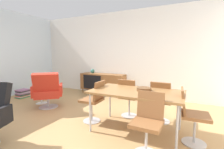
# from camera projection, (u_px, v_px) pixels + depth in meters

# --- Properties ---
(ground_plane) EXTENTS (8.32, 8.32, 0.00)m
(ground_plane) POSITION_uv_depth(u_px,v_px,m) (69.00, 121.00, 3.32)
(ground_plane) COLOR tan
(wall_back) EXTENTS (6.80, 0.12, 2.80)m
(wall_back) POSITION_uv_depth(u_px,v_px,m) (120.00, 54.00, 5.46)
(wall_back) COLOR white
(wall_back) RESTS_ON ground_plane
(sideboard) EXTENTS (1.60, 0.45, 0.72)m
(sideboard) POSITION_uv_depth(u_px,v_px,m) (103.00, 82.00, 5.53)
(sideboard) COLOR brown
(sideboard) RESTS_ON ground_plane
(vase_cobalt) EXTENTS (0.15, 0.15, 0.15)m
(vase_cobalt) POSITION_uv_depth(u_px,v_px,m) (93.00, 71.00, 5.67)
(vase_cobalt) COLOR #337266
(vase_cobalt) RESTS_ON sideboard
(dining_table) EXTENTS (1.60, 0.90, 0.74)m
(dining_table) POSITION_uv_depth(u_px,v_px,m) (136.00, 93.00, 2.82)
(dining_table) COLOR olive
(dining_table) RESTS_ON ground_plane
(wooden_bowl_on_table) EXTENTS (0.26, 0.26, 0.06)m
(wooden_bowl_on_table) POSITION_uv_depth(u_px,v_px,m) (144.00, 89.00, 2.82)
(wooden_bowl_on_table) COLOR brown
(wooden_bowl_on_table) RESTS_ON dining_table
(dining_chair_near_window) EXTENTS (0.44, 0.42, 0.86)m
(dining_chair_near_window) POSITION_uv_depth(u_px,v_px,m) (94.00, 99.00, 3.24)
(dining_chair_near_window) COLOR brown
(dining_chair_near_window) RESTS_ON ground_plane
(dining_chair_front_right) EXTENTS (0.41, 0.44, 0.86)m
(dining_chair_front_right) POSITION_uv_depth(u_px,v_px,m) (148.00, 121.00, 2.20)
(dining_chair_front_right) COLOR brown
(dining_chair_front_right) RESTS_ON ground_plane
(dining_chair_far_end) EXTENTS (0.45, 0.42, 0.86)m
(dining_chair_far_end) POSITION_uv_depth(u_px,v_px,m) (191.00, 114.00, 2.46)
(dining_chair_far_end) COLOR brown
(dining_chair_far_end) RESTS_ON ground_plane
(dining_chair_back_left) EXTENTS (0.40, 0.43, 0.86)m
(dining_chair_back_left) POSITION_uv_depth(u_px,v_px,m) (128.00, 96.00, 3.50)
(dining_chair_back_left) COLOR brown
(dining_chair_back_left) RESTS_ON ground_plane
(dining_chair_back_right) EXTENTS (0.41, 0.43, 0.86)m
(dining_chair_back_right) POSITION_uv_depth(u_px,v_px,m) (161.00, 100.00, 3.20)
(dining_chair_back_right) COLOR brown
(dining_chair_back_right) RESTS_ON ground_plane
(lounge_chair_red) EXTENTS (0.91, 0.91, 0.95)m
(lounge_chair_red) POSITION_uv_depth(u_px,v_px,m) (47.00, 90.00, 4.09)
(lounge_chair_red) COLOR red
(lounge_chair_red) RESTS_ON ground_plane
(side_table_round) EXTENTS (0.44, 0.44, 0.52)m
(side_table_round) POSITION_uv_depth(u_px,v_px,m) (41.00, 92.00, 4.51)
(side_table_round) COLOR white
(side_table_round) RESTS_ON ground_plane
(fruit_bowl) EXTENTS (0.20, 0.20, 0.11)m
(fruit_bowl) POSITION_uv_depth(u_px,v_px,m) (41.00, 84.00, 4.48)
(fruit_bowl) COLOR #262628
(fruit_bowl) RESTS_ON side_table_round
(magazine_stack) EXTENTS (0.34, 0.41, 0.26)m
(magazine_stack) POSITION_uv_depth(u_px,v_px,m) (23.00, 93.00, 5.14)
(magazine_stack) COLOR #3F7F4C
(magazine_stack) RESTS_ON ground_plane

